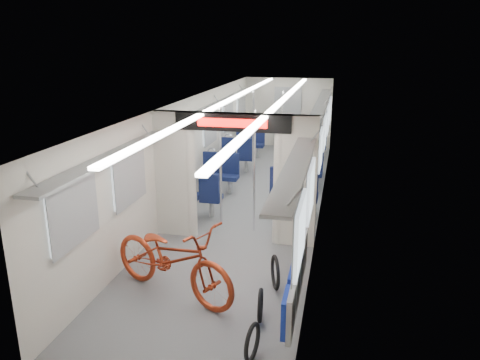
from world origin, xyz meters
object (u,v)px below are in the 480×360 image
Objects in this scene: bike_hoop_a at (252,344)px; stanchion_far_right at (281,139)px; stanchion_far_left at (253,137)px; seat_bay_near_right at (299,176)px; bicycle at (173,258)px; flip_bench at (296,277)px; seat_bay_far_left at (244,146)px; bike_hoop_c at (275,274)px; bike_hoop_b at (260,307)px; seat_bay_near_left at (211,181)px; stanchion_near_left at (221,168)px; seat_bay_far_right at (309,148)px; stanchion_near_right at (254,172)px.

bike_hoop_a is 0.20× the size of stanchion_far_right.
stanchion_far_left is 1.00× the size of stanchion_far_right.
seat_bay_near_right is 1.01× the size of stanchion_far_right.
flip_bench is at bearing -73.52° from bicycle.
seat_bay_near_right reaches higher than seat_bay_far_left.
bike_hoop_c is at bearing -89.21° from seat_bay_near_right.
bike_hoop_b is 0.23× the size of seat_bay_near_left.
bike_hoop_a is at bearing -77.46° from seat_bay_far_left.
bike_hoop_c is 0.22× the size of stanchion_near_left.
bike_hoop_b is 4.63m from seat_bay_near_left.
seat_bay_far_right is at bearing 55.73° from stanchion_far_left.
stanchion_far_right is at bearing 55.23° from seat_bay_near_left.
flip_bench is at bearing 67.85° from bike_hoop_a.
stanchion_far_left is (-1.27, 6.10, 0.95)m from bike_hoop_b.
flip_bench is 0.93× the size of stanchion_near_right.
stanchion_near_left is at bearing -83.48° from seat_bay_far_left.
bike_hoop_c is at bearing -47.63° from bicycle.
flip_bench is 0.93× the size of stanchion_far_left.
stanchion_near_right is (-0.65, -1.94, 0.57)m from seat_bay_near_right.
seat_bay_near_right reaches higher than bicycle.
bike_hoop_a is 7.07m from stanchion_far_left.
stanchion_far_right reaches higher than bike_hoop_a.
stanchion_near_right is at bearing 108.89° from bike_hoop_c.
bike_hoop_c is 0.26× the size of seat_bay_far_right.
seat_bay_far_right is (0.00, 3.12, -0.05)m from seat_bay_near_right.
flip_bench is (1.75, -0.21, 0.01)m from bicycle.
seat_bay_far_left is 1.03× the size of seat_bay_far_right.
bike_hoop_a is 0.20× the size of stanchion_near_right.
bike_hoop_b is 0.23× the size of seat_bay_far_right.
seat_bay_near_right is at bearing -57.30° from seat_bay_far_left.
bicycle reaches higher than seat_bay_near_left.
bike_hoop_c is at bearing 89.22° from bike_hoop_a.
seat_bay_near_right is 3.12m from seat_bay_far_right.
bike_hoop_a is at bearing -70.55° from stanchion_near_left.
bicycle is 0.94× the size of stanchion_far_left.
bike_hoop_b is 0.19× the size of seat_bay_near_right.
bicycle is at bearing -104.90° from stanchion_near_right.
bike_hoop_b is at bearing -90.15° from seat_bay_near_right.
stanchion_near_left is at bearing 113.15° from bike_hoop_b.
stanchion_far_left reaches higher than seat_bay_near_left.
bicycle is at bearing -97.53° from stanchion_far_right.
seat_bay_near_left is 0.96× the size of seat_bay_far_left.
seat_bay_far_right is at bearing 73.08° from stanchion_far_right.
bike_hoop_a is 0.78m from bike_hoop_b.
bicycle is 7.42m from seat_bay_far_left.
bike_hoop_a is 8.77m from seat_bay_far_left.
seat_bay_far_right reaches higher than flip_bench.
seat_bay_near_left is 0.98× the size of seat_bay_far_right.
seat_bay_near_left is (-0.54, 3.85, -0.05)m from bicycle.
flip_bench is 4.66m from seat_bay_near_left.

